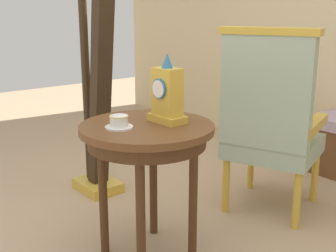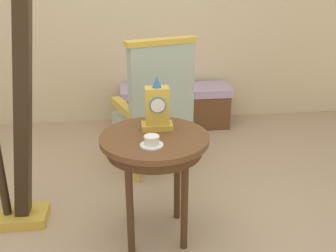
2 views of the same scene
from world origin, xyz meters
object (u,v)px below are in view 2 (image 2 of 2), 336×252
Objects in this scene: teacup_left at (152,141)px; mantel_clock at (157,108)px; window_bench at (176,106)px; side_table at (155,149)px; harp at (14,122)px; armchair at (156,105)px.

mantel_clock is at bearing 78.05° from teacup_left.
window_bench is (0.35, 1.76, -0.61)m from mantel_clock.
teacup_left reaches higher than side_table.
mantel_clock is 1.90m from window_bench.
teacup_left is 0.11× the size of window_bench.
window_bench is at bearing 78.69° from side_table.
harp is 1.54× the size of window_bench.
armchair reaches higher than mantel_clock.
teacup_left is at bearing -100.34° from side_table.
side_table is at bearing 79.66° from teacup_left.
armchair is (0.05, 0.76, -0.24)m from mantel_clock.
teacup_left is 0.91m from harp.
window_bench is at bearing 78.76° from teacup_left.
teacup_left is 1.02m from armchair.
side_table is 0.61× the size of armchair.
armchair is (0.10, 1.00, -0.13)m from teacup_left.
side_table is at bearing -104.07° from mantel_clock.
mantel_clock is 0.90m from harp.
teacup_left is (-0.03, -0.14, 0.12)m from side_table.
window_bench is (1.23, 1.63, -0.51)m from harp.
armchair is at bearing 84.83° from side_table.
mantel_clock reaches higher than window_bench.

